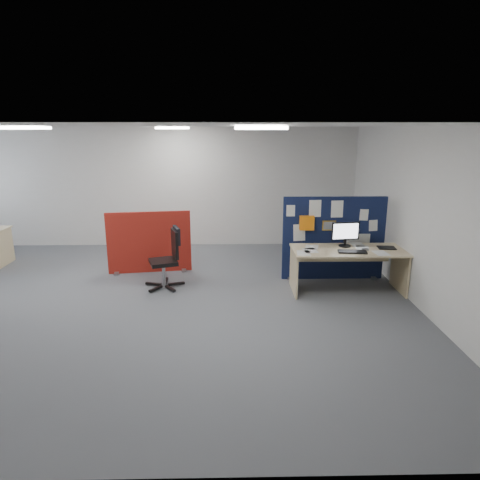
{
  "coord_description": "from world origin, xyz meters",
  "views": [
    {
      "loc": [
        1.65,
        -6.28,
        2.66
      ],
      "look_at": [
        1.78,
        0.07,
        1.0
      ],
      "focal_mm": 32.0,
      "sensor_mm": 36.0,
      "label": 1
    }
  ],
  "objects_px": {
    "red_divider": "(149,243)",
    "navy_divider": "(333,238)",
    "monitor_main": "(345,233)",
    "main_desk": "(347,258)",
    "office_chair": "(169,254)"
  },
  "relations": [
    {
      "from": "main_desk",
      "to": "monitor_main",
      "type": "relative_size",
      "value": 3.86
    },
    {
      "from": "red_divider",
      "to": "navy_divider",
      "type": "bearing_deg",
      "value": -15.29
    },
    {
      "from": "navy_divider",
      "to": "main_desk",
      "type": "height_order",
      "value": "navy_divider"
    },
    {
      "from": "navy_divider",
      "to": "red_divider",
      "type": "height_order",
      "value": "navy_divider"
    },
    {
      "from": "main_desk",
      "to": "office_chair",
      "type": "bearing_deg",
      "value": 175.72
    },
    {
      "from": "office_chair",
      "to": "main_desk",
      "type": "bearing_deg",
      "value": -22.9
    },
    {
      "from": "main_desk",
      "to": "monitor_main",
      "type": "xyz_separation_m",
      "value": [
        -0.01,
        0.14,
        0.4
      ]
    },
    {
      "from": "main_desk",
      "to": "monitor_main",
      "type": "distance_m",
      "value": 0.42
    },
    {
      "from": "monitor_main",
      "to": "office_chair",
      "type": "height_order",
      "value": "monitor_main"
    },
    {
      "from": "navy_divider",
      "to": "monitor_main",
      "type": "distance_m",
      "value": 0.5
    },
    {
      "from": "monitor_main",
      "to": "office_chair",
      "type": "bearing_deg",
      "value": 170.11
    },
    {
      "from": "monitor_main",
      "to": "office_chair",
      "type": "distance_m",
      "value": 3.0
    },
    {
      "from": "main_desk",
      "to": "office_chair",
      "type": "height_order",
      "value": "office_chair"
    },
    {
      "from": "red_divider",
      "to": "office_chair",
      "type": "xyz_separation_m",
      "value": [
        0.49,
        -0.8,
        0.01
      ]
    },
    {
      "from": "red_divider",
      "to": "office_chair",
      "type": "distance_m",
      "value": 0.94
    }
  ]
}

